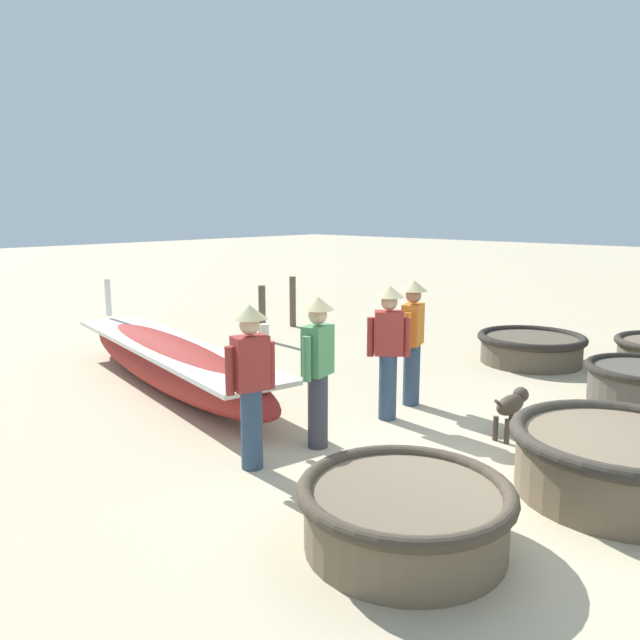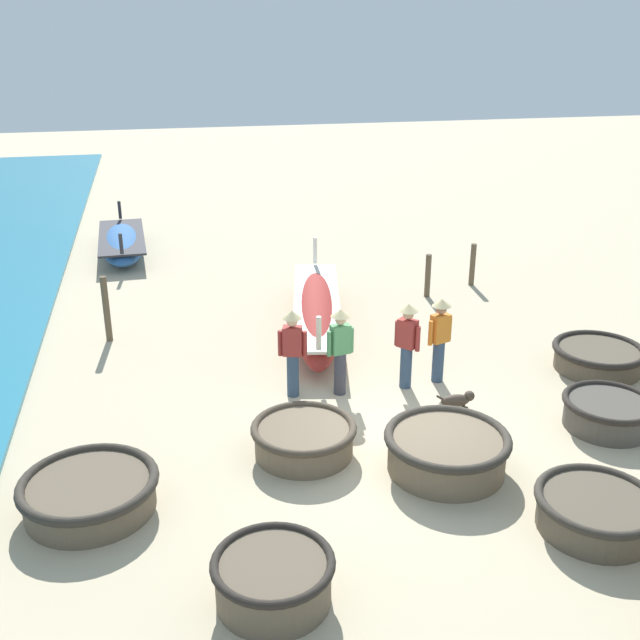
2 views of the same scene
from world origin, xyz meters
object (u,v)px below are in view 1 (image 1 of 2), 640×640
object	(u,v)px
coracle_front_left	(531,347)
dog	(512,406)
coracle_far_right	(619,460)
long_boat_blue_hull	(170,361)
fisherman_by_coracle	(389,344)
coracle_weathered	(405,512)
fisherman_with_hat	(318,362)
mooring_post_shoreline	(293,302)
fisherman_standing_right	(413,334)
mooring_post_mid_beach	(262,313)
fisherman_hauling	(251,376)

from	to	relation	value
coracle_front_left	dog	xyz separation A→B (m)	(-3.49, -1.34, 0.10)
coracle_far_right	long_boat_blue_hull	bearing A→B (deg)	97.09
fisherman_by_coracle	coracle_weathered	bearing A→B (deg)	-140.81
coracle_weathered	coracle_far_right	size ratio (longest dim) A/B	0.87
fisherman_by_coracle	dog	bearing A→B (deg)	-72.06
fisherman_with_hat	mooring_post_shoreline	distance (m)	7.11
coracle_far_right	fisherman_standing_right	size ratio (longest dim) A/B	1.16
fisherman_by_coracle	mooring_post_shoreline	xyz separation A→B (m)	(3.54, 5.22, -0.40)
long_boat_blue_hull	mooring_post_shoreline	distance (m)	5.00
fisherman_by_coracle	mooring_post_mid_beach	distance (m)	5.11
coracle_front_left	coracle_far_right	xyz separation A→B (m)	(-4.22, -2.72, 0.07)
mooring_post_shoreline	mooring_post_mid_beach	bearing A→B (deg)	-157.80
dog	fisherman_by_coracle	bearing A→B (deg)	107.94
dog	coracle_front_left	bearing A→B (deg)	20.96
long_boat_blue_hull	fisherman_by_coracle	world-z (taller)	fisherman_by_coracle
coracle_front_left	fisherman_with_hat	bearing A→B (deg)	179.09
coracle_front_left	fisherman_hauling	size ratio (longest dim) A/B	1.07
mooring_post_shoreline	fisherman_by_coracle	bearing A→B (deg)	-124.13
dog	fisherman_with_hat	bearing A→B (deg)	140.54
coracle_far_right	fisherman_standing_right	bearing A→B (deg)	71.84
fisherman_by_coracle	mooring_post_shoreline	distance (m)	6.32
coracle_far_right	fisherman_by_coracle	bearing A→B (deg)	84.34
coracle_weathered	coracle_front_left	world-z (taller)	coracle_weathered
fisherman_hauling	mooring_post_shoreline	distance (m)	7.64
fisherman_standing_right	coracle_front_left	bearing A→B (deg)	-3.33
coracle_far_right	dog	xyz separation A→B (m)	(0.74, 1.39, 0.03)
fisherman_standing_right	long_boat_blue_hull	bearing A→B (deg)	118.93
fisherman_standing_right	mooring_post_shoreline	world-z (taller)	fisherman_standing_right
fisherman_standing_right	fisherman_hauling	world-z (taller)	same
coracle_weathered	mooring_post_shoreline	world-z (taller)	mooring_post_shoreline
coracle_front_left	fisherman_with_hat	distance (m)	5.26
coracle_weathered	fisherman_by_coracle	world-z (taller)	fisherman_by_coracle
fisherman_with_hat	fisherman_by_coracle	bearing A→B (deg)	-0.18
long_boat_blue_hull	fisherman_by_coracle	distance (m)	3.39
coracle_weathered	fisherman_hauling	bearing A→B (deg)	84.48
long_boat_blue_hull	fisherman_hauling	xyz separation A→B (m)	(-1.10, -3.07, 0.57)
mooring_post_mid_beach	long_boat_blue_hull	bearing A→B (deg)	-155.10
fisherman_standing_right	dog	size ratio (longest dim) A/B	2.43
long_boat_blue_hull	dog	distance (m)	4.83
coracle_far_right	fisherman_standing_right	world-z (taller)	fisherman_standing_right
coracle_front_left	mooring_post_shoreline	bearing A→B (deg)	94.38
coracle_far_right	mooring_post_mid_beach	world-z (taller)	mooring_post_mid_beach
coracle_far_right	fisherman_by_coracle	xyz separation A→B (m)	(0.28, 2.80, 0.61)
fisherman_hauling	mooring_post_mid_beach	bearing A→B (deg)	46.94
coracle_front_left	mooring_post_shoreline	distance (m)	5.32
fisherman_hauling	fisherman_with_hat	world-z (taller)	same
long_boat_blue_hull	fisherman_standing_right	xyz separation A→B (m)	(1.70, -3.07, 0.57)
coracle_weathered	coracle_front_left	xyz separation A→B (m)	(6.26, 1.81, -0.01)
coracle_weathered	fisherman_hauling	distance (m)	2.12
fisherman_standing_right	fisherman_by_coracle	xyz separation A→B (m)	(-0.68, -0.11, 0.00)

